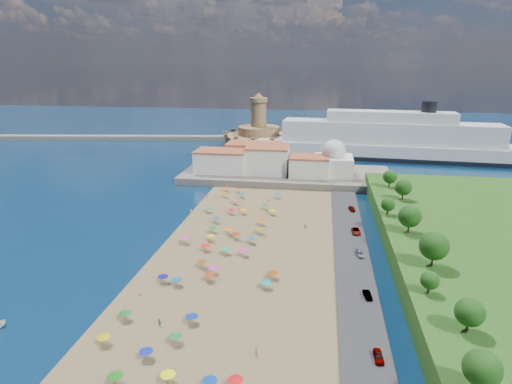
# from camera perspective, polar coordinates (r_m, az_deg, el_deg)

# --- Properties ---
(ground) EXTENTS (700.00, 700.00, 0.00)m
(ground) POSITION_cam_1_polar(r_m,az_deg,el_deg) (121.88, -3.69, -6.94)
(ground) COLOR #071938
(ground) RESTS_ON ground
(terrace) EXTENTS (90.00, 36.00, 3.00)m
(terrace) POSITION_cam_1_polar(r_m,az_deg,el_deg) (188.40, 4.05, 2.26)
(terrace) COLOR #59544C
(terrace) RESTS_ON ground
(jetty) EXTENTS (18.00, 70.00, 2.40)m
(jetty) POSITION_cam_1_polar(r_m,az_deg,el_deg) (224.93, -0.79, 4.66)
(jetty) COLOR #59544C
(jetty) RESTS_ON ground
(breakwater) EXTENTS (199.03, 34.77, 2.60)m
(breakwater) POSITION_cam_1_polar(r_m,az_deg,el_deg) (298.17, -18.31, 6.91)
(breakwater) COLOR #59544C
(breakwater) RESTS_ON ground
(waterfront_buildings) EXTENTS (57.00, 29.00, 11.00)m
(waterfront_buildings) POSITION_cam_1_polar(r_m,az_deg,el_deg) (188.98, 0.15, 4.34)
(waterfront_buildings) COLOR silver
(waterfront_buildings) RESTS_ON terrace
(domed_building) EXTENTS (16.00, 16.00, 15.00)m
(domed_building) POSITION_cam_1_polar(r_m,az_deg,el_deg) (184.18, 10.27, 4.08)
(domed_building) COLOR silver
(domed_building) RESTS_ON terrace
(fortress) EXTENTS (40.00, 40.00, 32.40)m
(fortress) POSITION_cam_1_polar(r_m,az_deg,el_deg) (252.96, 0.35, 7.32)
(fortress) COLOR #A07B50
(fortress) RESTS_ON ground
(cruise_ship) EXTENTS (139.71, 29.74, 30.28)m
(cruise_ship) POSITION_cam_1_polar(r_m,az_deg,el_deg) (236.18, 17.22, 6.42)
(cruise_ship) COLOR black
(cruise_ship) RESTS_ON ground
(beach_parasols) EXTENTS (29.84, 117.56, 2.20)m
(beach_parasols) POSITION_cam_1_polar(r_m,az_deg,el_deg) (113.47, -5.29, -7.68)
(beach_parasols) COLOR gray
(beach_parasols) RESTS_ON beach
(beachgoers) EXTENTS (39.62, 85.99, 1.86)m
(beachgoers) POSITION_cam_1_polar(r_m,az_deg,el_deg) (125.97, -3.35, -5.56)
(beachgoers) COLOR tan
(beachgoers) RESTS_ON beach
(parked_cars) EXTENTS (2.62, 81.11, 1.43)m
(parked_cars) POSITION_cam_1_polar(r_m,az_deg,el_deg) (119.32, 13.58, -7.23)
(parked_cars) COLOR gray
(parked_cars) RESTS_ON promenade
(hillside_trees) EXTENTS (11.58, 106.35, 8.16)m
(hillside_trees) POSITION_cam_1_polar(r_m,az_deg,el_deg) (112.22, 20.85, -4.60)
(hillside_trees) COLOR #382314
(hillside_trees) RESTS_ON hillside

